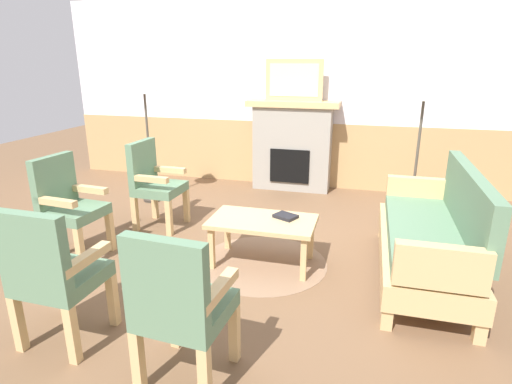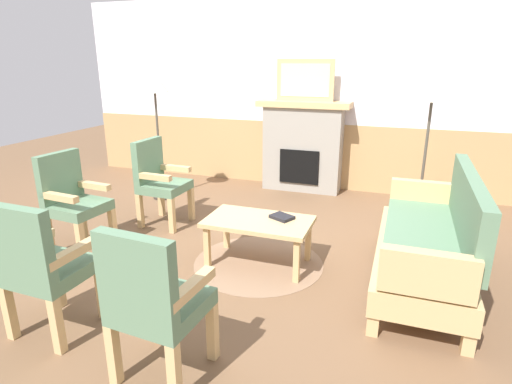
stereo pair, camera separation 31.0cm
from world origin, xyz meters
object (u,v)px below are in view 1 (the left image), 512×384
(book_on_table, at_px, (286,216))
(armchair_near_fireplace, at_px, (154,181))
(framed_picture, at_px, (294,80))
(couch, at_px, (431,236))
(armchair_front_left, at_px, (53,271))
(armchair_by_window_left, at_px, (68,202))
(floor_lamp_by_couch, at_px, (424,98))
(floor_lamp_by_chairs, at_px, (144,91))
(armchair_front_center, at_px, (179,303))
(fireplace, at_px, (292,145))
(coffee_table, at_px, (263,225))

(book_on_table, relative_size, armchair_near_fireplace, 0.20)
(framed_picture, relative_size, armchair_near_fireplace, 0.82)
(couch, bearing_deg, armchair_front_left, -147.30)
(framed_picture, distance_m, armchair_by_window_left, 3.36)
(framed_picture, height_order, couch, framed_picture)
(floor_lamp_by_couch, bearing_deg, floor_lamp_by_chairs, 178.97)
(floor_lamp_by_couch, distance_m, floor_lamp_by_chairs, 3.30)
(armchair_front_center, relative_size, floor_lamp_by_couch, 0.58)
(framed_picture, height_order, armchair_front_center, framed_picture)
(couch, relative_size, armchair_front_center, 1.84)
(book_on_table, height_order, armchair_by_window_left, armchair_by_window_left)
(armchair_by_window_left, bearing_deg, floor_lamp_by_chairs, 92.38)
(couch, distance_m, book_on_table, 1.26)
(framed_picture, relative_size, floor_lamp_by_chairs, 0.48)
(fireplace, xyz_separation_m, armchair_front_center, (0.11, -4.04, -0.11))
(armchair_near_fireplace, height_order, armchair_by_window_left, same)
(armchair_near_fireplace, xyz_separation_m, armchair_front_left, (0.40, -2.06, 0.00))
(armchair_by_window_left, distance_m, armchair_front_left, 1.43)
(couch, distance_m, armchair_near_fireplace, 2.91)
(couch, relative_size, coffee_table, 1.88)
(armchair_by_window_left, bearing_deg, coffee_table, 9.49)
(fireplace, xyz_separation_m, couch, (1.64, -2.34, -0.26))
(book_on_table, bearing_deg, floor_lamp_by_couch, 45.54)
(armchair_near_fireplace, distance_m, armchair_front_left, 2.10)
(armchair_near_fireplace, relative_size, floor_lamp_by_couch, 0.58)
(couch, bearing_deg, framed_picture, 124.99)
(couch, bearing_deg, armchair_near_fireplace, 170.50)
(armchair_front_center, bearing_deg, armchair_by_window_left, 143.82)
(book_on_table, bearing_deg, framed_picture, 99.14)
(armchair_front_left, xyz_separation_m, floor_lamp_by_chairs, (-0.89, 2.86, 0.91))
(couch, bearing_deg, floor_lamp_by_chairs, 159.12)
(floor_lamp_by_couch, xyz_separation_m, floor_lamp_by_chairs, (-3.30, 0.06, 0.00))
(book_on_table, distance_m, armchair_front_left, 1.98)
(coffee_table, distance_m, armchair_by_window_left, 1.86)
(coffee_table, xyz_separation_m, armchair_near_fireplace, (-1.41, 0.59, 0.15))
(couch, relative_size, book_on_table, 9.07)
(book_on_table, xyz_separation_m, floor_lamp_by_chairs, (-2.09, 1.29, 1.00))
(fireplace, relative_size, floor_lamp_by_chairs, 0.77)
(fireplace, height_order, armchair_by_window_left, fireplace)
(fireplace, bearing_deg, armchair_front_center, -88.38)
(fireplace, relative_size, framed_picture, 1.62)
(armchair_by_window_left, xyz_separation_m, armchair_front_center, (1.76, -1.29, 0.00))
(floor_lamp_by_chairs, bearing_deg, armchair_by_window_left, -87.62)
(coffee_table, xyz_separation_m, floor_lamp_by_chairs, (-1.90, 1.39, 1.06))
(coffee_table, xyz_separation_m, armchair_front_center, (-0.07, -1.59, 0.15))
(fireplace, bearing_deg, framed_picture, 90.00)
(floor_lamp_by_couch, height_order, floor_lamp_by_chairs, same)
(fireplace, xyz_separation_m, framed_picture, (0.00, 0.00, 0.91))
(armchair_near_fireplace, xyz_separation_m, armchair_front_center, (1.34, -2.18, 0.00))
(book_on_table, distance_m, floor_lamp_by_chairs, 2.65)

